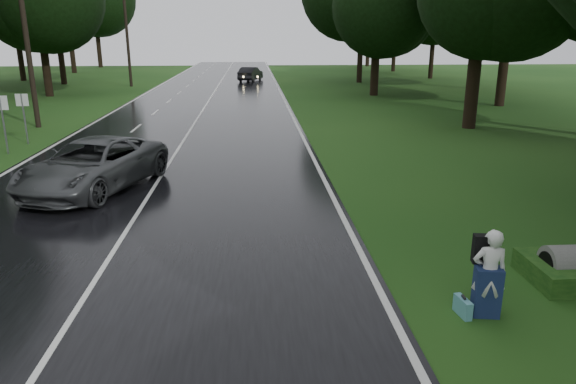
% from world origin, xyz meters
% --- Properties ---
extents(ground, '(160.00, 160.00, 0.00)m').
position_xyz_m(ground, '(0.00, 0.00, 0.00)').
color(ground, '#224A16').
rests_on(ground, ground).
extents(road, '(12.00, 140.00, 0.04)m').
position_xyz_m(road, '(0.00, 20.00, 0.02)').
color(road, black).
rests_on(road, ground).
extents(lane_center, '(0.12, 140.00, 0.01)m').
position_xyz_m(lane_center, '(0.00, 20.00, 0.04)').
color(lane_center, silver).
rests_on(lane_center, road).
extents(grey_car, '(4.46, 6.43, 1.63)m').
position_xyz_m(grey_car, '(-1.88, 8.23, 0.86)').
color(grey_car, '#434648').
rests_on(grey_car, road).
extents(far_car, '(2.81, 4.79, 1.49)m').
position_xyz_m(far_car, '(3.20, 49.52, 0.79)').
color(far_car, black).
rests_on(far_car, road).
extents(hitchhiker, '(0.67, 0.62, 1.68)m').
position_xyz_m(hitchhiker, '(7.51, -0.47, 0.78)').
color(hitchhiker, silver).
rests_on(hitchhiker, ground).
extents(suitcase, '(0.20, 0.49, 0.34)m').
position_xyz_m(suitcase, '(7.10, -0.46, 0.17)').
color(suitcase, teal).
rests_on(suitcase, ground).
extents(utility_pole_mid, '(1.80, 0.28, 10.23)m').
position_xyz_m(utility_pole_mid, '(-8.50, 20.91, 0.00)').
color(utility_pole_mid, black).
rests_on(utility_pole_mid, ground).
extents(utility_pole_far, '(1.80, 0.28, 9.39)m').
position_xyz_m(utility_pole_far, '(-8.50, 44.51, 0.00)').
color(utility_pole_far, black).
rests_on(utility_pole_far, ground).
extents(road_sign_a, '(0.60, 0.10, 2.48)m').
position_xyz_m(road_sign_a, '(-7.20, 14.07, 0.00)').
color(road_sign_a, white).
rests_on(road_sign_a, ground).
extents(road_sign_b, '(0.56, 0.10, 2.33)m').
position_xyz_m(road_sign_b, '(-7.20, 16.19, 0.00)').
color(road_sign_b, white).
rests_on(road_sign_b, ground).
extents(tree_left_e, '(8.55, 8.55, 13.35)m').
position_xyz_m(tree_left_e, '(-13.40, 36.36, 0.00)').
color(tree_left_e, black).
rests_on(tree_left_e, ground).
extents(tree_left_f, '(11.33, 11.33, 17.70)m').
position_xyz_m(tree_left_f, '(-15.88, 47.40, 0.00)').
color(tree_left_f, black).
rests_on(tree_left_f, ground).
extents(tree_right_d, '(8.55, 8.55, 13.36)m').
position_xyz_m(tree_right_d, '(15.17, 19.11, 0.00)').
color(tree_right_d, black).
rests_on(tree_right_d, ground).
extents(tree_right_e, '(7.68, 7.68, 11.99)m').
position_xyz_m(tree_right_e, '(13.53, 35.26, 0.00)').
color(tree_right_e, black).
rests_on(tree_right_e, ground).
extents(tree_right_f, '(10.27, 10.27, 16.05)m').
position_xyz_m(tree_right_f, '(14.70, 47.40, 0.00)').
color(tree_right_f, black).
rests_on(tree_right_f, ground).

